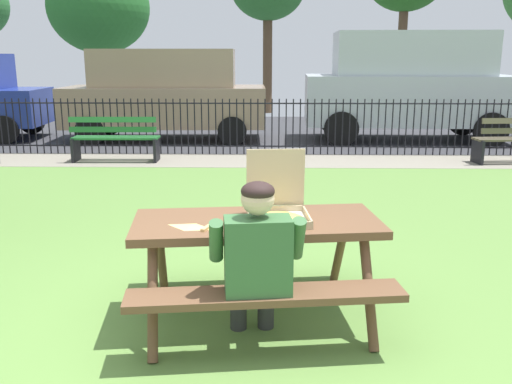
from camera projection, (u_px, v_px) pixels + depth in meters
name	position (u px, v px, depth m)	size (l,w,h in m)	color
ground	(226.00, 256.00, 5.57)	(28.00, 11.68, 0.02)	#618B40
cobblestone_walkway	(246.00, 161.00, 10.56)	(28.00, 1.40, 0.01)	gray
street_asphalt	(253.00, 131.00, 14.69)	(28.00, 7.11, 0.01)	#38383D
picnic_table_foreground	(257.00, 242.00, 4.12)	(1.96, 1.68, 0.79)	brown
pizza_box_open	(278.00, 206.00, 4.09)	(0.48, 0.51, 0.49)	tan
pizza_slice_on_table	(193.00, 227.00, 3.89)	(0.30, 0.22, 0.02)	#F2DA7A
adult_at_table	(256.00, 259.00, 3.62)	(0.63, 0.62, 1.19)	#2E2E2E
iron_fence_streetside	(247.00, 126.00, 11.11)	(19.63, 0.03, 1.11)	black
park_bench_center	(115.00, 139.00, 10.38)	(1.61, 0.49, 0.85)	#246B2F
parked_car_center	(166.00, 93.00, 12.94)	(4.66, 2.08, 2.08)	gray
parked_car_right	(409.00, 84.00, 12.77)	(4.76, 2.20, 2.46)	#B0BAC3
far_tree_midleft	(99.00, 8.00, 18.69)	(3.39, 3.39, 5.04)	brown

